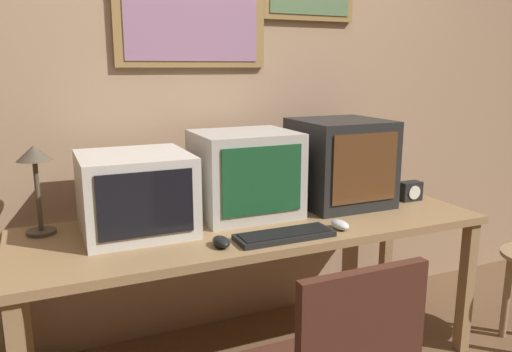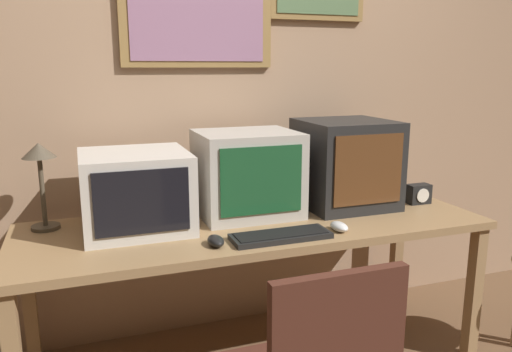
{
  "view_description": "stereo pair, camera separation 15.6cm",
  "coord_description": "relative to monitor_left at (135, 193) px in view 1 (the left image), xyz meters",
  "views": [
    {
      "loc": [
        -0.87,
        -1.09,
        1.39
      ],
      "look_at": [
        0.0,
        0.87,
        0.92
      ],
      "focal_mm": 35.0,
      "sensor_mm": 36.0,
      "label": 1
    },
    {
      "loc": [
        -0.72,
        -1.14,
        1.39
      ],
      "look_at": [
        0.0,
        0.87,
        0.92
      ],
      "focal_mm": 35.0,
      "sensor_mm": 36.0,
      "label": 2
    }
  ],
  "objects": [
    {
      "name": "mouse_near_keyboard",
      "position": [
        0.8,
        -0.33,
        -0.15
      ],
      "size": [
        0.06,
        0.11,
        0.04
      ],
      "color": "silver",
      "rests_on": "desk"
    },
    {
      "name": "monitor_center",
      "position": [
        0.52,
        0.05,
        0.03
      ],
      "size": [
        0.46,
        0.4,
        0.39
      ],
      "color": "#B7B2A8",
      "rests_on": "desk"
    },
    {
      "name": "desk_clock",
      "position": [
        1.4,
        -0.08,
        -0.12
      ],
      "size": [
        0.12,
        0.07,
        0.1
      ],
      "color": "black",
      "rests_on": "desk"
    },
    {
      "name": "desk",
      "position": [
        0.51,
        -0.1,
        -0.23
      ],
      "size": [
        2.07,
        0.71,
        0.7
      ],
      "color": "#99754C",
      "rests_on": "ground_plane"
    },
    {
      "name": "keyboard_main",
      "position": [
        0.53,
        -0.34,
        -0.15
      ],
      "size": [
        0.41,
        0.14,
        0.03
      ],
      "color": "black",
      "rests_on": "desk"
    },
    {
      "name": "mouse_far_corner",
      "position": [
        0.26,
        -0.33,
        -0.15
      ],
      "size": [
        0.06,
        0.11,
        0.04
      ],
      "color": "black",
      "rests_on": "desk"
    },
    {
      "name": "monitor_right",
      "position": [
        1.03,
        0.03,
        0.05
      ],
      "size": [
        0.43,
        0.43,
        0.43
      ],
      "color": "black",
      "rests_on": "desk"
    },
    {
      "name": "monitor_left",
      "position": [
        0.0,
        0.0,
        0.0
      ],
      "size": [
        0.45,
        0.45,
        0.33
      ],
      "color": "beige",
      "rests_on": "desk"
    },
    {
      "name": "desk_lamp",
      "position": [
        -0.37,
        0.12,
        0.11
      ],
      "size": [
        0.14,
        0.14,
        0.38
      ],
      "color": "#4C4233",
      "rests_on": "desk"
    },
    {
      "name": "wall_back",
      "position": [
        0.51,
        0.37,
        0.44
      ],
      "size": [
        8.0,
        0.08,
        2.6
      ],
      "color": "tan",
      "rests_on": "ground_plane"
    }
  ]
}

